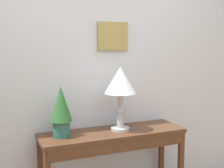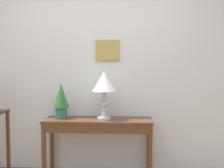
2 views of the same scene
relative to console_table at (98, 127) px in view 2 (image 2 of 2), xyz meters
The scene contains 4 objects.
back_wall_with_art 0.83m from the console_table, 98.37° to the left, with size 9.00×0.13×2.80m.
console_table is the anchor object (origin of this frame).
table_lamp 0.53m from the console_table, 18.06° to the left, with size 0.29×0.29×0.58m.
potted_plant_on_console 0.58m from the console_table, behind, with size 0.19×0.19×0.44m.
Camera 2 is at (0.44, -2.07, 1.37)m, focal length 44.47 mm.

